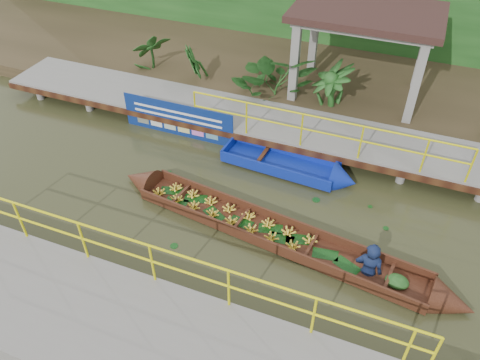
% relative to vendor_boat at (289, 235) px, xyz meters
% --- Properties ---
extents(ground, '(80.00, 80.00, 0.00)m').
position_rel_vendor_boat_xyz_m(ground, '(-2.84, 0.55, -0.25)').
color(ground, '#303319').
rests_on(ground, ground).
extents(land_strip, '(30.00, 8.00, 0.45)m').
position_rel_vendor_boat_xyz_m(land_strip, '(-2.84, 8.05, -0.03)').
color(land_strip, '#312918').
rests_on(land_strip, ground).
extents(far_dock, '(16.00, 2.06, 1.66)m').
position_rel_vendor_boat_xyz_m(far_dock, '(-2.82, 3.98, 0.22)').
color(far_dock, gray).
rests_on(far_dock, ground).
extents(near_dock, '(18.00, 2.40, 1.73)m').
position_rel_vendor_boat_xyz_m(near_dock, '(-1.84, -3.65, 0.05)').
color(near_dock, gray).
rests_on(near_dock, ground).
extents(pavilion, '(4.40, 3.00, 3.00)m').
position_rel_vendor_boat_xyz_m(pavilion, '(0.16, 6.85, 2.56)').
color(pavilion, gray).
rests_on(pavilion, ground).
extents(vendor_boat, '(8.93, 2.04, 2.09)m').
position_rel_vendor_boat_xyz_m(vendor_boat, '(0.00, 0.00, 0.00)').
color(vendor_boat, '#361A0E').
rests_on(vendor_boat, ground).
extents(moored_blue_boat, '(3.81, 1.21, 0.90)m').
position_rel_vendor_boat_xyz_m(moored_blue_boat, '(-0.14, 2.57, -0.09)').
color(moored_blue_boat, '#0E249C').
rests_on(moored_blue_boat, ground).
extents(blue_banner, '(3.58, 0.04, 1.12)m').
position_rel_vendor_boat_xyz_m(blue_banner, '(-4.41, 3.03, 0.30)').
color(blue_banner, navy).
rests_on(blue_banner, ground).
extents(tropical_plants, '(14.33, 1.33, 1.66)m').
position_rel_vendor_boat_xyz_m(tropical_plants, '(-0.67, 5.85, 1.03)').
color(tropical_plants, '#164114').
rests_on(tropical_plants, ground).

